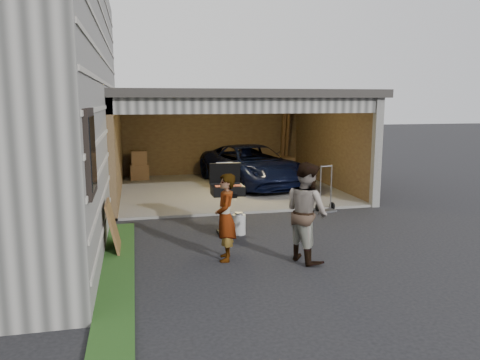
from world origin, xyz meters
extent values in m
plane|color=black|center=(0.00, 0.00, 0.00)|extent=(80.00, 80.00, 0.00)
cube|color=#193814|center=(-2.25, -1.00, 0.03)|extent=(0.50, 8.00, 0.06)
cube|color=#605E59|center=(0.75, 6.50, 0.03)|extent=(6.50, 6.00, 0.06)
cube|color=#442F1F|center=(0.75, 9.43, 1.35)|extent=(6.50, 0.15, 2.70)
cube|color=#442F1F|center=(3.92, 6.50, 1.35)|extent=(0.15, 6.00, 2.70)
cube|color=#442F1F|center=(-2.42, 6.50, 1.35)|extent=(0.15, 6.00, 2.70)
cube|color=#2D2B28|center=(0.75, 6.50, 2.80)|extent=(6.80, 6.30, 0.20)
cube|color=#474744|center=(0.75, 3.58, 2.52)|extent=(6.50, 0.16, 0.36)
cube|color=beige|center=(0.75, 4.80, 2.62)|extent=(6.00, 2.40, 0.06)
cube|color=#474744|center=(3.90, 3.55, 1.35)|extent=(0.20, 0.18, 2.70)
cube|color=brown|center=(-1.80, 8.70, 0.31)|extent=(0.60, 0.50, 0.50)
cube|color=brown|center=(-1.80, 8.70, 0.79)|extent=(0.50, 0.45, 0.45)
cube|color=brown|center=(3.20, 8.60, 0.36)|extent=(0.55, 0.50, 0.60)
cube|color=brown|center=(3.38, 9.20, 1.20)|extent=(0.24, 0.43, 2.20)
imported|color=black|center=(1.55, 6.90, 0.61)|extent=(2.86, 4.71, 1.22)
imported|color=silver|center=(-0.50, 0.48, 0.73)|extent=(0.43, 0.58, 1.46)
imported|color=#3E2718|center=(0.80, 0.17, 0.83)|extent=(0.84, 0.96, 1.66)
cube|color=black|center=(-0.16, 2.00, 0.02)|extent=(0.40, 0.40, 0.05)
cylinder|color=black|center=(-0.16, 2.00, 0.43)|extent=(0.07, 0.07, 0.80)
cube|color=black|center=(-0.16, 2.00, 0.89)|extent=(0.63, 0.44, 0.19)
cube|color=#59595B|center=(-0.16, 2.00, 0.97)|extent=(0.57, 0.38, 0.01)
cube|color=black|center=(-0.16, 2.28, 1.18)|extent=(0.63, 0.11, 0.44)
cylinder|color=#B1B2AD|center=(0.04, 1.90, 0.20)|extent=(0.34, 0.34, 0.40)
cube|color=brown|center=(-2.34, 1.30, 0.46)|extent=(0.23, 0.83, 0.91)
cube|color=gray|center=(2.56, 3.32, 0.02)|extent=(0.40, 0.30, 0.04)
cylinder|color=black|center=(2.33, 3.39, 0.09)|extent=(0.08, 0.19, 0.19)
cylinder|color=black|center=(2.73, 3.48, 0.09)|extent=(0.08, 0.19, 0.19)
cylinder|color=gray|center=(2.38, 3.40, 0.57)|extent=(0.03, 0.03, 1.08)
cylinder|color=gray|center=(2.68, 3.47, 0.57)|extent=(0.03, 0.03, 1.08)
cylinder|color=gray|center=(2.53, 3.44, 1.08)|extent=(0.31, 0.10, 0.03)
camera|label=1|loc=(-1.92, -6.90, 2.65)|focal=35.00mm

